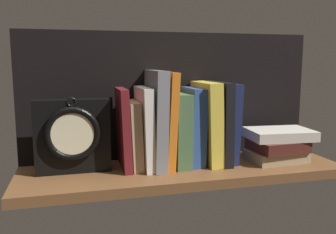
{
  "coord_description": "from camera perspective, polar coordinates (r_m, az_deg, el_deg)",
  "views": [
    {
      "loc": [
        -27.78,
        -88.97,
        27.83
      ],
      "look_at": [
        -3.48,
        2.96,
        13.3
      ],
      "focal_mm": 38.19,
      "sensor_mm": 36.0,
      "label": 1
    }
  ],
  "objects": [
    {
      "name": "book_black_skeptic",
      "position": [
        1.01,
        8.03,
        -0.81
      ],
      "size": [
        2.74,
        16.2,
        22.59
      ],
      "primitive_type": "cube",
      "rotation": [
        0.0,
        -0.01,
        0.0
      ],
      "color": "black",
      "rests_on": "ground_plane"
    },
    {
      "name": "book_gray_chess",
      "position": [
        0.95,
        -1.98,
        -0.32
      ],
      "size": [
        3.7,
        16.81,
        25.87
      ],
      "primitive_type": "cube",
      "rotation": [
        0.0,
        0.02,
        0.0
      ],
      "color": "gray",
      "rests_on": "ground_plane"
    },
    {
      "name": "book_tan_shortstories",
      "position": [
        0.95,
        -5.48,
        -2.85
      ],
      "size": [
        3.41,
        12.34,
        17.87
      ],
      "primitive_type": "cube",
      "rotation": [
        0.0,
        -0.04,
        0.0
      ],
      "color": "tan",
      "rests_on": "ground_plane"
    },
    {
      "name": "book_yellow_seinlanguage",
      "position": [
        1.0,
        6.21,
        -0.9
      ],
      "size": [
        4.6,
        15.73,
        22.68
      ],
      "primitive_type": "cube",
      "rotation": [
        0.0,
        -0.04,
        0.0
      ],
      "color": "gold",
      "rests_on": "ground_plane"
    },
    {
      "name": "book_orange_pandolfini",
      "position": [
        0.96,
        -0.3,
        -0.36
      ],
      "size": [
        3.31,
        16.36,
        25.5
      ],
      "primitive_type": "cube",
      "rotation": [
        0.0,
        0.05,
        0.0
      ],
      "color": "orange",
      "rests_on": "ground_plane"
    },
    {
      "name": "book_navy_bierce",
      "position": [
        1.02,
        9.52,
        -0.87
      ],
      "size": [
        3.45,
        12.45,
        22.18
      ],
      "primitive_type": "cube",
      "rotation": [
        0.0,
        0.04,
        0.0
      ],
      "color": "#192147",
      "rests_on": "ground_plane"
    },
    {
      "name": "book_white_catcher",
      "position": [
        0.95,
        -3.78,
        -1.7
      ],
      "size": [
        2.97,
        15.66,
        21.47
      ],
      "primitive_type": "cube",
      "rotation": [
        0.0,
        -0.02,
        0.0
      ],
      "color": "silver",
      "rests_on": "ground_plane"
    },
    {
      "name": "book_maroon_dawkins",
      "position": [
        0.94,
        -7.13,
        -1.9
      ],
      "size": [
        2.79,
        13.38,
        21.3
      ],
      "primitive_type": "cube",
      "rotation": [
        0.0,
        -0.03,
        0.0
      ],
      "color": "maroon",
      "rests_on": "ground_plane"
    },
    {
      "name": "back_panel",
      "position": [
        1.05,
        0.58,
        3.44
      ],
      "size": [
        86.12,
        1.2,
        36.45
      ],
      "primitive_type": "cube",
      "color": "black",
      "rests_on": "ground_plane"
    },
    {
      "name": "book_blue_modern",
      "position": [
        0.99,
        3.99,
        -1.44
      ],
      "size": [
        4.47,
        12.57,
        21.13
      ],
      "primitive_type": "cube",
      "rotation": [
        0.0,
        0.03,
        0.0
      ],
      "color": "#2D4C8E",
      "rests_on": "ground_plane"
    },
    {
      "name": "ground_plane",
      "position": [
        0.98,
        2.44,
        -8.65
      ],
      "size": [
        86.12,
        25.13,
        2.5
      ],
      "primitive_type": "cube",
      "color": "brown"
    },
    {
      "name": "book_green_romantic",
      "position": [
        0.98,
        1.61,
        -1.94
      ],
      "size": [
        4.19,
        14.68,
        19.74
      ],
      "primitive_type": "cube",
      "rotation": [
        0.0,
        0.01,
        0.0
      ],
      "color": "#476B44",
      "rests_on": "ground_plane"
    },
    {
      "name": "book_stack_side",
      "position": [
        1.06,
        17.11,
        -4.2
      ],
      "size": [
        18.79,
        14.31,
        9.03
      ],
      "color": "#9E8966",
      "rests_on": "ground_plane"
    },
    {
      "name": "framed_clock",
      "position": [
        0.93,
        -14.96,
        -2.88
      ],
      "size": [
        18.73,
        5.73,
        19.49
      ],
      "color": "black",
      "rests_on": "ground_plane"
    }
  ]
}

